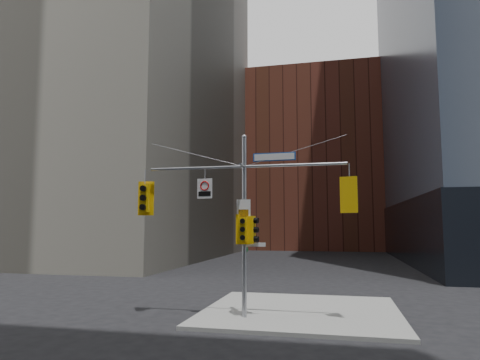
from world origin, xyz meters
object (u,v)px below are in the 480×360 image
at_px(traffic_light_west_arm, 145,198).
at_px(traffic_light_east_arm, 350,195).
at_px(signal_assembly, 244,206).
at_px(street_sign_blade, 274,157).
at_px(traffic_light_pole_front, 243,229).
at_px(regulatory_sign_arm, 205,188).
at_px(traffic_light_pole_side, 252,230).

bearing_deg(traffic_light_west_arm, traffic_light_east_arm, -7.66).
relative_size(traffic_light_west_arm, traffic_light_east_arm, 1.06).
distance_m(signal_assembly, street_sign_blade, 2.28).
bearing_deg(street_sign_blade, signal_assembly, -177.48).
bearing_deg(traffic_light_pole_front, regulatory_sign_arm, 161.24).
bearing_deg(signal_assembly, traffic_light_pole_front, -90.21).
distance_m(traffic_light_pole_front, street_sign_blade, 3.10).
xyz_separation_m(traffic_light_east_arm, traffic_light_pole_side, (-3.74, 0.00, -1.31)).
bearing_deg(street_sign_blade, traffic_light_pole_front, -165.06).
bearing_deg(signal_assembly, regulatory_sign_arm, -179.29).
height_order(traffic_light_east_arm, traffic_light_pole_side, traffic_light_east_arm).
bearing_deg(regulatory_sign_arm, traffic_light_pole_side, 7.74).
bearing_deg(street_sign_blade, traffic_light_west_arm, -177.74).
height_order(traffic_light_west_arm, traffic_light_east_arm, traffic_light_west_arm).
bearing_deg(regulatory_sign_arm, traffic_light_east_arm, 7.32).
bearing_deg(traffic_light_west_arm, street_sign_blade, -7.68).
relative_size(signal_assembly, street_sign_blade, 4.71).
xyz_separation_m(signal_assembly, traffic_light_east_arm, (4.06, 0.00, 0.38)).
bearing_deg(regulatory_sign_arm, traffic_light_pole_front, -1.48).
relative_size(traffic_light_east_arm, street_sign_blade, 0.80).
bearing_deg(signal_assembly, traffic_light_west_arm, 179.81).
height_order(signal_assembly, traffic_light_west_arm, signal_assembly).
relative_size(traffic_light_pole_side, regulatory_sign_arm, 1.33).
bearing_deg(traffic_light_pole_front, signal_assembly, 79.62).
distance_m(traffic_light_east_arm, traffic_light_pole_side, 3.96).
distance_m(traffic_light_west_arm, regulatory_sign_arm, 2.67).
relative_size(street_sign_blade, regulatory_sign_arm, 2.10).
xyz_separation_m(traffic_light_east_arm, regulatory_sign_arm, (-5.70, -0.02, 0.38)).
relative_size(traffic_light_pole_front, street_sign_blade, 0.69).
xyz_separation_m(traffic_light_pole_side, street_sign_blade, (0.89, 0.00, 2.86)).
bearing_deg(traffic_light_pole_side, traffic_light_west_arm, 97.05).
relative_size(traffic_light_west_arm, traffic_light_pole_side, 1.34).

